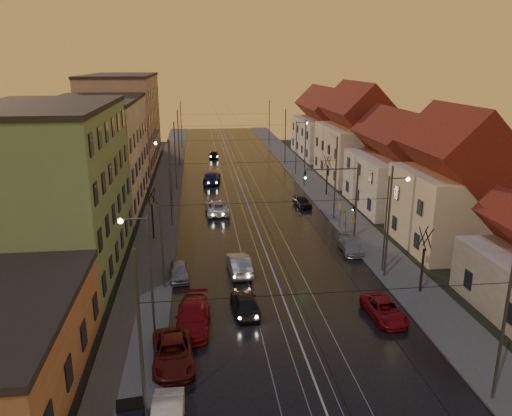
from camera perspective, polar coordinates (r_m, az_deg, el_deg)
name	(u,v)px	position (r m, az deg, el deg)	size (l,w,h in m)	color
ground	(301,346)	(31.25, 5.18, -15.47)	(160.00, 160.00, 0.00)	black
road	(241,186)	(68.15, -1.76, 2.52)	(16.00, 120.00, 0.04)	black
sidewalk_left	(167,188)	(68.01, -10.18, 2.28)	(4.00, 120.00, 0.15)	#4C4C4C
sidewalk_right	(312,184)	(69.71, 6.47, 2.79)	(4.00, 120.00, 0.15)	#4C4C4C
tram_rail_0	(225,186)	(67.99, -3.60, 2.49)	(0.06, 120.00, 0.03)	gray
tram_rail_1	(235,186)	(68.08, -2.40, 2.53)	(0.06, 120.00, 0.03)	gray
tram_rail_2	(246,186)	(68.21, -1.11, 2.57)	(0.06, 120.00, 0.03)	gray
tram_rail_3	(257,185)	(68.37, 0.08, 2.60)	(0.06, 120.00, 0.03)	gray
apartment_left_1	(50,192)	(42.72, -22.50, 1.68)	(10.00, 18.00, 13.00)	#71965F
apartment_left_2	(97,153)	(61.88, -17.73, 5.96)	(10.00, 20.00, 12.00)	#B9A68F
apartment_left_3	(123,121)	(85.20, -14.91, 9.58)	(10.00, 24.00, 14.00)	#9C7965
house_right_1	(454,189)	(48.11, 21.72, 2.04)	(8.67, 10.20, 10.80)	beige
house_right_2	(397,168)	(59.71, 15.82, 4.43)	(9.18, 12.24, 9.20)	beige
house_right_3	(357,138)	(73.34, 11.45, 7.81)	(9.18, 14.28, 11.50)	beige
house_right_4	(325,127)	(90.55, 7.89, 9.11)	(9.18, 16.32, 10.00)	beige
catenary_pole_l_0	(141,344)	(23.38, -13.04, -14.91)	(0.16, 0.16, 9.00)	#595B60
catenary_pole_r_0	(505,321)	(27.36, 26.53, -11.44)	(0.16, 0.16, 9.00)	#595B60
catenary_pole_l_1	(161,232)	(36.98, -10.77, -2.75)	(0.16, 0.16, 9.00)	#595B60
catenary_pole_r_1	(388,223)	(39.61, 14.89, -1.71)	(0.16, 0.16, 9.00)	#595B60
catenary_pole_l_2	(170,184)	(51.36, -9.77, 2.76)	(0.16, 0.16, 9.00)	#595B60
catenary_pole_r_2	(335,179)	(53.29, 9.05, 3.29)	(0.16, 0.16, 9.00)	#595B60
catenary_pole_l_3	(175,156)	(66.02, -9.20, 5.83)	(0.16, 0.16, 9.00)	#595B60
catenary_pole_r_3	(305,154)	(67.53, 5.62, 6.20)	(0.16, 0.16, 9.00)	#595B60
catenary_pole_l_4	(179,139)	(80.81, -8.84, 7.79)	(0.16, 0.16, 9.00)	#595B60
catenary_pole_r_4	(285,137)	(82.04, 3.37, 8.09)	(0.16, 0.16, 9.00)	#595B60
catenary_pole_l_5	(181,125)	(98.63, -8.55, 9.36)	(0.16, 0.16, 9.00)	#595B60
catenary_pole_r_5	(269,124)	(99.65, 1.52, 9.61)	(0.16, 0.16, 9.00)	#595B60
street_lamp_0	(145,265)	(30.37, -12.56, -6.43)	(1.75, 0.32, 8.00)	#595B60
street_lamp_1	(390,215)	(40.57, 15.08, -0.73)	(1.75, 0.32, 8.00)	#595B60
street_lamp_2	(168,168)	(57.15, -10.03, 4.53)	(1.75, 0.32, 8.00)	#595B60
street_lamp_3	(298,142)	(74.32, 4.85, 7.47)	(1.75, 0.32, 8.00)	#595B60
traffic_light_mast	(346,193)	(47.52, 10.30, 1.73)	(5.30, 0.32, 7.20)	#595B60
bare_tree_0	(152,215)	(48.16, -11.75, -0.77)	(1.09, 1.09, 5.11)	black
bare_tree_1	(423,262)	(38.35, 18.53, -5.85)	(1.09, 1.09, 5.11)	black
bare_tree_2	(327,176)	(63.60, 8.12, 3.62)	(1.09, 1.09, 5.11)	black
driving_car_0	(245,303)	(34.49, -1.26, -10.77)	(1.67, 4.16, 1.42)	black
driving_car_1	(239,264)	(40.40, -1.97, -6.44)	(1.62, 4.64, 1.53)	#9A9A9F
driving_car_2	(217,207)	(55.89, -4.49, 0.06)	(2.40, 5.20, 1.45)	silver
driving_car_3	(212,177)	(70.07, -5.08, 3.50)	(2.22, 5.47, 1.59)	navy
driving_car_4	(214,155)	(88.04, -4.86, 6.11)	(1.60, 3.97, 1.35)	black
parked_left_1	(173,353)	(29.66, -9.48, -15.98)	(2.30, 4.98, 1.38)	#5F1710
parked_left_2	(193,317)	(32.92, -7.26, -12.23)	(2.12, 5.22, 1.52)	maroon
parked_left_3	(179,271)	(39.94, -8.78, -7.12)	(1.50, 3.73, 1.27)	#9F9EA4
parked_right_0	(384,310)	(34.86, 14.47, -11.20)	(2.03, 4.39, 1.22)	maroon
parked_right_1	(351,245)	(45.61, 10.76, -4.19)	(1.71, 4.20, 1.22)	#A7A8AD
parked_right_2	(302,202)	(58.65, 5.28, 0.73)	(1.47, 3.66, 1.25)	black
dumpster	(131,415)	(25.76, -14.14, -21.96)	(1.20, 0.80, 1.10)	black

